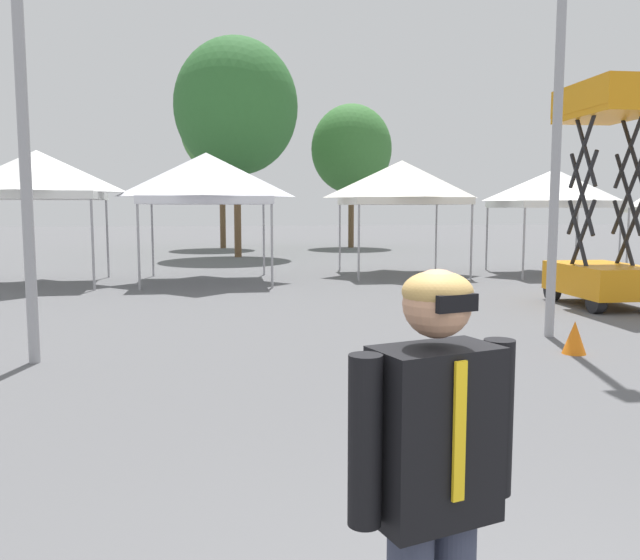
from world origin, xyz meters
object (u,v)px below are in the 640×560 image
at_px(canopy_tent_far_left, 206,179).
at_px(canopy_tent_behind_left, 402,183).
at_px(person_foreground, 434,487).
at_px(tree_behind_tents_left, 221,130).
at_px(tree_behind_tents_center, 351,149).
at_px(traffic_cone_lot_center, 575,337).
at_px(canopy_tent_behind_right, 554,189).
at_px(scissor_lift, 603,241).
at_px(light_pole_near_lift, 561,17).
at_px(canopy_tent_left_of_center, 37,175).
at_px(tree_behind_tents_right, 236,107).

relative_size(canopy_tent_far_left, canopy_tent_behind_left, 1.01).
xyz_separation_m(person_foreground, tree_behind_tents_left, (-0.67, 30.34, 4.69)).
xyz_separation_m(canopy_tent_behind_left, tree_behind_tents_center, (1.09, 13.13, 2.13)).
bearing_deg(tree_behind_tents_left, canopy_tent_behind_left, -68.95).
xyz_separation_m(person_foreground, traffic_cone_lot_center, (4.01, 6.05, -0.81)).
xyz_separation_m(canopy_tent_behind_right, scissor_lift, (-2.19, -6.12, -1.24)).
distance_m(canopy_tent_far_left, person_foreground, 15.79).
height_order(canopy_tent_far_left, scissor_lift, scissor_lift).
bearing_deg(canopy_tent_behind_right, tree_behind_tents_left, 124.35).
bearing_deg(canopy_tent_far_left, scissor_lift, -35.35).
xyz_separation_m(canopy_tent_behind_right, tree_behind_tents_left, (-9.70, 14.20, 3.18)).
height_order(scissor_lift, person_foreground, scissor_lift).
bearing_deg(light_pole_near_lift, canopy_tent_behind_right, 61.88).
xyz_separation_m(canopy_tent_left_of_center, canopy_tent_behind_left, (9.89, 1.18, -0.09)).
distance_m(canopy_tent_far_left, canopy_tent_behind_right, 10.14).
height_order(tree_behind_tents_right, traffic_cone_lot_center, tree_behind_tents_right).
relative_size(person_foreground, traffic_cone_lot_center, 3.94).
height_order(canopy_tent_far_left, traffic_cone_lot_center, canopy_tent_far_left).
xyz_separation_m(canopy_tent_left_of_center, tree_behind_tents_right, (5.25, 8.75, 3.11)).
bearing_deg(canopy_tent_behind_right, tree_behind_tents_center, 103.84).
bearing_deg(canopy_tent_behind_left, light_pole_near_lift, -91.72).
bearing_deg(tree_behind_tents_right, traffic_cone_lot_center, -77.36).
bearing_deg(canopy_tent_behind_left, canopy_tent_behind_right, -7.92).
relative_size(canopy_tent_far_left, tree_behind_tents_right, 0.40).
relative_size(canopy_tent_far_left, light_pole_near_lift, 0.41).
distance_m(canopy_tent_left_of_center, canopy_tent_behind_right, 14.38).
xyz_separation_m(canopy_tent_behind_left, tree_behind_tents_right, (-4.64, 7.57, 3.21)).
bearing_deg(scissor_lift, tree_behind_tents_right, 115.84).
bearing_deg(scissor_lift, canopy_tent_left_of_center, 155.45).
distance_m(light_pole_near_lift, traffic_cone_lot_center, 4.68).
bearing_deg(canopy_tent_behind_right, canopy_tent_left_of_center, -177.78).
bearing_deg(tree_behind_tents_right, canopy_tent_left_of_center, -120.95).
relative_size(canopy_tent_behind_left, person_foreground, 1.90).
distance_m(tree_behind_tents_left, tree_behind_tents_right, 6.04).
height_order(tree_behind_tents_left, tree_behind_tents_right, tree_behind_tents_right).
height_order(canopy_tent_left_of_center, tree_behind_tents_center, tree_behind_tents_center).
height_order(person_foreground, traffic_cone_lot_center, person_foreground).
bearing_deg(tree_behind_tents_left, canopy_tent_left_of_center, -107.54).
bearing_deg(canopy_tent_left_of_center, tree_behind_tents_center, 52.50).
relative_size(canopy_tent_behind_left, tree_behind_tents_left, 0.43).
relative_size(light_pole_near_lift, tree_behind_tents_right, 0.97).
bearing_deg(canopy_tent_behind_right, canopy_tent_far_left, -177.25).
distance_m(scissor_lift, light_pole_near_lift, 5.13).
xyz_separation_m(scissor_lift, traffic_cone_lot_center, (-2.83, -3.97, -1.08)).
distance_m(canopy_tent_left_of_center, traffic_cone_lot_center, 13.60).
height_order(canopy_tent_far_left, light_pole_near_lift, light_pole_near_lift).
relative_size(light_pole_near_lift, traffic_cone_lot_center, 18.54).
xyz_separation_m(canopy_tent_left_of_center, light_pole_near_lift, (9.60, -8.36, 1.94)).
relative_size(scissor_lift, traffic_cone_lot_center, 9.73).
height_order(light_pole_near_lift, tree_behind_tents_left, light_pole_near_lift).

